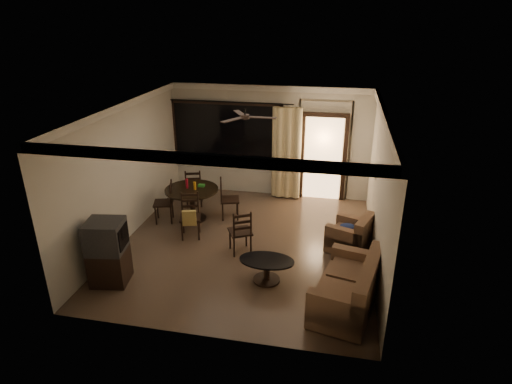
% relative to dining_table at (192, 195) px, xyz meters
% --- Properties ---
extents(ground, '(5.50, 5.50, 0.00)m').
position_rel_dining_table_xyz_m(ground, '(1.45, -0.92, -0.59)').
color(ground, '#7F6651').
rests_on(ground, ground).
extents(room_shell, '(5.50, 6.70, 5.50)m').
position_rel_dining_table_xyz_m(room_shell, '(2.05, 0.85, 1.24)').
color(room_shell, beige).
rests_on(room_shell, ground).
extents(dining_table, '(1.20, 1.20, 0.97)m').
position_rel_dining_table_xyz_m(dining_table, '(0.00, 0.00, 0.00)').
color(dining_table, black).
rests_on(dining_table, ground).
extents(dining_chair_west, '(0.52, 0.52, 0.95)m').
position_rel_dining_table_xyz_m(dining_chair_west, '(-0.58, -0.24, -0.31)').
color(dining_chair_west, black).
rests_on(dining_chair_west, ground).
extents(dining_chair_east, '(0.52, 0.52, 0.95)m').
position_rel_dining_table_xyz_m(dining_chair_east, '(0.80, 0.23, -0.31)').
color(dining_chair_east, black).
rests_on(dining_chair_east, ground).
extents(dining_chair_south, '(0.52, 0.56, 0.95)m').
position_rel_dining_table_xyz_m(dining_chair_south, '(0.24, -0.82, -0.28)').
color(dining_chair_south, black).
rests_on(dining_chair_south, ground).
extents(dining_chair_north, '(0.52, 0.52, 0.95)m').
position_rel_dining_table_xyz_m(dining_chair_north, '(-0.22, 0.75, -0.31)').
color(dining_chair_north, black).
rests_on(dining_chair_north, ground).
extents(tv_cabinet, '(0.70, 0.64, 1.18)m').
position_rel_dining_table_xyz_m(tv_cabinet, '(-0.60, -2.65, 0.00)').
color(tv_cabinet, black).
rests_on(tv_cabinet, ground).
extents(sofa, '(1.18, 1.74, 0.85)m').
position_rel_dining_table_xyz_m(sofa, '(3.51, -2.57, -0.25)').
color(sofa, '#42231E').
rests_on(sofa, ground).
extents(armchair, '(0.97, 0.97, 0.76)m').
position_rel_dining_table_xyz_m(armchair, '(3.55, -0.73, -0.28)').
color(armchair, '#42231E').
rests_on(armchair, ground).
extents(coffee_table, '(0.97, 0.58, 0.43)m').
position_rel_dining_table_xyz_m(coffee_table, '(2.09, -2.09, -0.31)').
color(coffee_table, black).
rests_on(coffee_table, ground).
extents(side_chair, '(0.56, 0.56, 0.94)m').
position_rel_dining_table_xyz_m(side_chair, '(1.41, -1.22, -0.31)').
color(side_chair, black).
rests_on(side_chair, ground).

